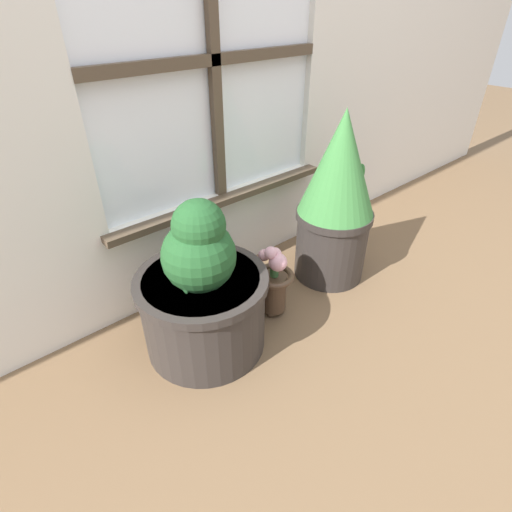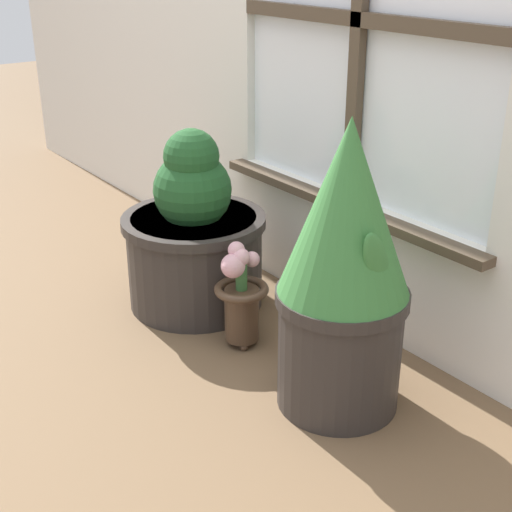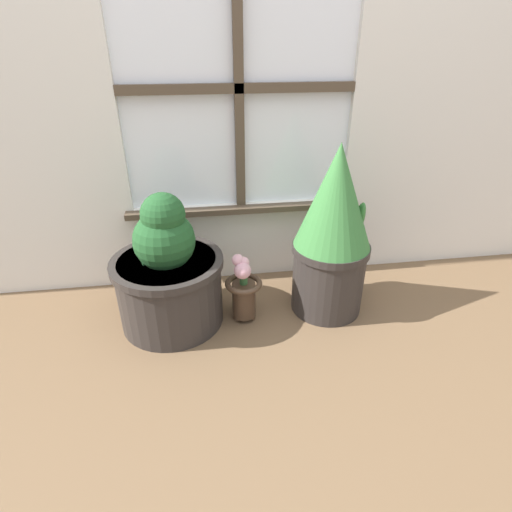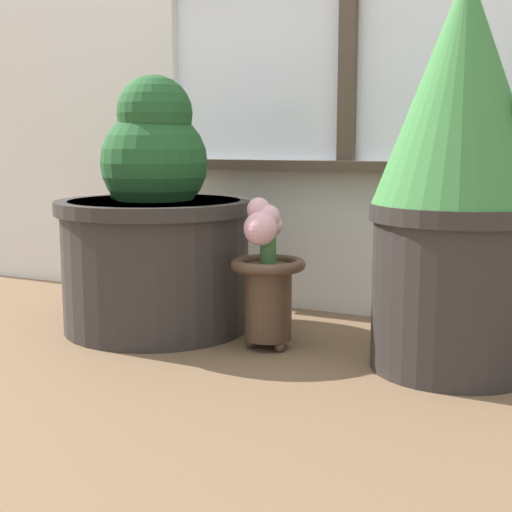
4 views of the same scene
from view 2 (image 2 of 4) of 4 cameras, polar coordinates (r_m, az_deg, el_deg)
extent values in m
plane|color=brown|center=(1.78, -6.86, -9.77)|extent=(10.00, 10.00, 0.00)
cube|color=silver|center=(2.01, 7.50, 0.03)|extent=(0.89, 0.05, 0.35)
cube|color=white|center=(1.86, 8.89, 18.27)|extent=(0.89, 0.02, 0.92)
cube|color=#4C3D2D|center=(1.84, 8.25, 18.24)|extent=(0.04, 0.02, 0.92)
cube|color=#4C3D2D|center=(1.84, 8.25, 18.24)|extent=(0.89, 0.02, 0.04)
cube|color=#4C3D2D|center=(1.92, 6.79, 4.13)|extent=(0.95, 0.06, 0.02)
cylinder|color=#2D2826|center=(2.07, -4.89, -0.33)|extent=(0.39, 0.39, 0.27)
cylinder|color=#2D2826|center=(2.02, -5.01, 2.83)|extent=(0.41, 0.41, 0.03)
cylinder|color=#38281E|center=(2.02, -5.02, 3.05)|extent=(0.36, 0.36, 0.01)
sphere|color=#1E4C23|center=(1.99, -5.10, 5.25)|extent=(0.22, 0.22, 0.22)
sphere|color=#1E4C23|center=(1.95, -5.20, 7.92)|extent=(0.15, 0.15, 0.15)
ellipsoid|color=#1E4C23|center=(2.05, -5.75, 5.49)|extent=(0.06, 0.16, 0.17)
cylinder|color=#2D2826|center=(1.63, 6.69, -7.27)|extent=(0.28, 0.28, 0.29)
cylinder|color=#2D2826|center=(1.57, 6.91, -3.23)|extent=(0.30, 0.30, 0.03)
cylinder|color=#38281E|center=(1.56, 6.93, -2.92)|extent=(0.26, 0.26, 0.01)
cone|color=#387538|center=(1.48, 7.30, 3.86)|extent=(0.29, 0.29, 0.38)
ellipsoid|color=#387538|center=(1.46, 9.64, -0.76)|extent=(0.03, 0.11, 0.17)
sphere|color=#473323|center=(1.92, -0.33, -6.45)|extent=(0.02, 0.02, 0.02)
sphere|color=#473323|center=(1.92, -2.03, -6.55)|extent=(0.02, 0.02, 0.02)
sphere|color=#473323|center=(1.88, -1.03, -7.26)|extent=(0.02, 0.02, 0.02)
cylinder|color=#473323|center=(1.86, -1.15, -4.65)|extent=(0.09, 0.09, 0.14)
torus|color=#473323|center=(1.83, -1.17, -2.67)|extent=(0.14, 0.14, 0.02)
cylinder|color=#386633|center=(1.81, -1.18, -1.56)|extent=(0.03, 0.03, 0.08)
sphere|color=#DB9EAD|center=(1.79, -1.19, -0.10)|extent=(0.05, 0.05, 0.05)
sphere|color=#DB9EAD|center=(1.83, -0.33, -0.26)|extent=(0.04, 0.04, 0.04)
sphere|color=#DB9EAD|center=(1.80, -1.58, 0.48)|extent=(0.04, 0.04, 0.04)
sphere|color=#DB9EAD|center=(1.79, -1.85, -0.79)|extent=(0.06, 0.06, 0.06)
camera|label=1|loc=(2.12, -35.20, 20.00)|focal=28.00mm
camera|label=3|loc=(1.50, -50.99, 15.42)|focal=28.00mm
camera|label=4|loc=(1.00, -44.14, -20.76)|focal=50.00mm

